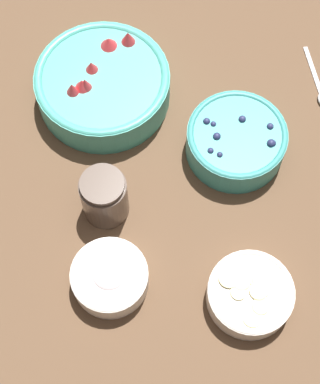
{
  "coord_description": "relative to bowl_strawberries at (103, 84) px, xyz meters",
  "views": [
    {
      "loc": [
        -0.48,
        0.05,
        1.01
      ],
      "look_at": [
        -0.05,
        0.04,
        0.05
      ],
      "focal_mm": 60.0,
      "sensor_mm": 36.0,
      "label": 1
    }
  ],
  "objects": [
    {
      "name": "ground_plane",
      "position": [
        -0.16,
        -0.14,
        -0.04
      ],
      "size": [
        4.0,
        4.0,
        0.0
      ],
      "primitive_type": "plane",
      "color": "brown"
    },
    {
      "name": "bowl_strawberries",
      "position": [
        0.0,
        0.0,
        0.0
      ],
      "size": [
        0.24,
        0.24,
        0.09
      ],
      "color": "#47AD9E",
      "rests_on": "ground_plane"
    },
    {
      "name": "bowl_blueberries",
      "position": [
        -0.12,
        -0.23,
        -0.0
      ],
      "size": [
        0.17,
        0.17,
        0.07
      ],
      "color": "teal",
      "rests_on": "ground_plane"
    },
    {
      "name": "bowl_bananas",
      "position": [
        -0.38,
        -0.24,
        -0.01
      ],
      "size": [
        0.14,
        0.14,
        0.05
      ],
      "color": "silver",
      "rests_on": "ground_plane"
    },
    {
      "name": "bowl_cream",
      "position": [
        -0.35,
        -0.02,
        -0.01
      ],
      "size": [
        0.12,
        0.12,
        0.06
      ],
      "color": "white",
      "rests_on": "ground_plane"
    },
    {
      "name": "jar_chocolate",
      "position": [
        -0.22,
        -0.01,
        0.01
      ],
      "size": [
        0.08,
        0.08,
        0.1
      ],
      "color": "#4C3D33",
      "rests_on": "ground_plane"
    },
    {
      "name": "spoon",
      "position": [
        0.01,
        -0.4,
        -0.04
      ],
      "size": [
        0.14,
        0.04,
        0.01
      ],
      "color": "silver",
      "rests_on": "ground_plane"
    }
  ]
}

